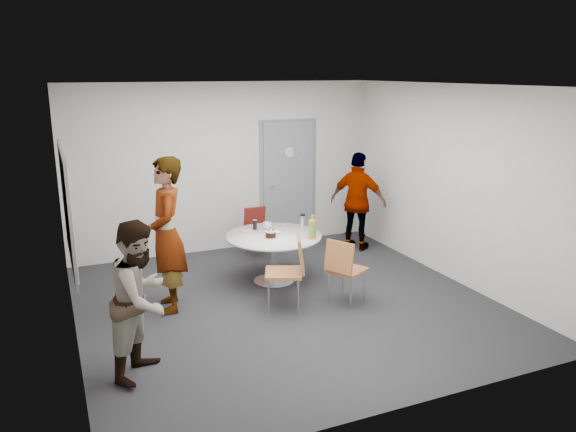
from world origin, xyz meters
name	(u,v)px	position (x,y,z in m)	size (l,w,h in m)	color
floor	(286,303)	(0.00, 0.00, 0.00)	(5.00, 5.00, 0.00)	black
ceiling	(286,85)	(0.00, 0.00, 2.70)	(5.00, 5.00, 0.00)	silver
wall_back	(225,168)	(0.00, 2.50, 1.35)	(5.00, 5.00, 0.00)	beige
wall_left	(65,221)	(-2.50, 0.00, 1.35)	(5.00, 5.00, 0.00)	beige
wall_right	(452,184)	(2.50, 0.00, 1.35)	(5.00, 5.00, 0.00)	beige
wall_front	(407,263)	(0.00, -2.50, 1.35)	(5.00, 5.00, 0.00)	beige
door	(288,182)	(1.10, 2.48, 1.03)	(1.02, 0.17, 2.12)	slate
whiteboard	(67,207)	(-2.46, 0.20, 1.45)	(0.04, 1.90, 1.25)	slate
table	(276,241)	(0.17, 0.74, 0.59)	(1.31, 1.31, 1.01)	silver
chair_near_left	(291,266)	(-0.01, -0.18, 0.56)	(0.61, 0.58, 0.92)	brown
chair_near_right	(344,265)	(0.65, -0.31, 0.52)	(0.58, 0.56, 0.85)	brown
chair_far	(257,227)	(0.32, 1.92, 0.47)	(0.39, 0.42, 0.78)	#5D1712
person_main	(167,235)	(-1.38, 0.43, 0.95)	(0.69, 0.45, 1.90)	#A5C6EA
person_left	(141,299)	(-1.92, -0.98, 0.77)	(0.75, 0.58, 1.54)	white
person_right	(358,202)	(1.95, 1.59, 0.80)	(0.94, 0.39, 1.61)	black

